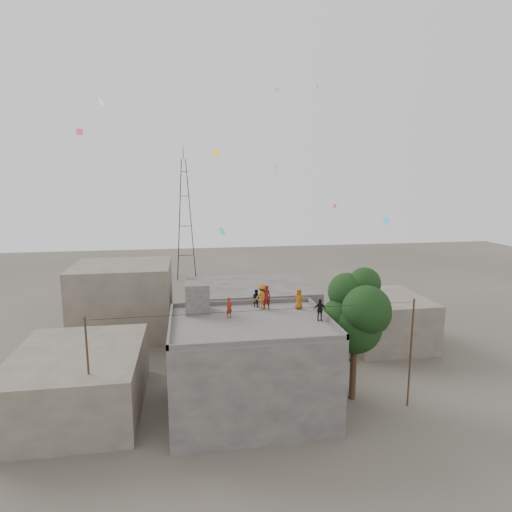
{
  "coord_description": "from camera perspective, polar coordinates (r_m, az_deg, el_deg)",
  "views": [
    {
      "loc": [
        -3.74,
        -25.49,
        14.83
      ],
      "look_at": [
        0.68,
        1.82,
        9.97
      ],
      "focal_mm": 30.0,
      "sensor_mm": 36.0,
      "label": 1
    }
  ],
  "objects": [
    {
      "name": "person_red_child",
      "position": [
        27.82,
        -3.58,
        -6.87
      ],
      "size": [
        0.59,
        0.57,
        1.35
      ],
      "primitive_type": "imported",
      "rotation": [
        0.0,
        0.0,
        0.7
      ],
      "color": "maroon",
      "rests_on": "main_building"
    },
    {
      "name": "transmission_tower",
      "position": [
        65.74,
        -9.43,
        4.81
      ],
      "size": [
        2.97,
        2.97,
        20.01
      ],
      "color": "black",
      "rests_on": "ground"
    },
    {
      "name": "kites",
      "position": [
        32.52,
        -2.79,
        12.41
      ],
      "size": [
        21.04,
        14.19,
        11.57
      ],
      "color": "orange",
      "rests_on": "ground"
    },
    {
      "name": "neighbor_west",
      "position": [
        31.19,
        -22.58,
        -15.12
      ],
      "size": [
        8.0,
        10.0,
        4.0
      ],
      "primitive_type": "cube",
      "color": "#5C5648",
      "rests_on": "ground"
    },
    {
      "name": "person_red_adult",
      "position": [
        29.56,
        1.37,
        -5.51
      ],
      "size": [
        0.62,
        0.41,
        1.68
      ],
      "primitive_type": "imported",
      "rotation": [
        0.0,
        0.0,
        3.15
      ],
      "color": "#61110F",
      "rests_on": "main_building"
    },
    {
      "name": "tree",
      "position": [
        29.66,
        13.35,
        -7.42
      ],
      "size": [
        4.9,
        4.6,
        9.1
      ],
      "color": "black",
      "rests_on": "ground"
    },
    {
      "name": "stair_head_box",
      "position": [
        29.14,
        -7.85,
        -5.51
      ],
      "size": [
        1.6,
        1.8,
        2.0
      ],
      "primitive_type": "cube",
      "color": "#44413F",
      "rests_on": "main_building"
    },
    {
      "name": "person_dark_adult",
      "position": [
        27.51,
        8.5,
        -7.12
      ],
      "size": [
        0.84,
        0.4,
        1.39
      ],
      "primitive_type": "imported",
      "rotation": [
        0.0,
        0.0,
        -0.07
      ],
      "color": "black",
      "rests_on": "main_building"
    },
    {
      "name": "ground",
      "position": [
        29.72,
        -0.79,
        -19.96
      ],
      "size": [
        140.0,
        140.0,
        0.0
      ],
      "primitive_type": "plane",
      "color": "#444038",
      "rests_on": "ground"
    },
    {
      "name": "person_orange_adult",
      "position": [
        29.56,
        0.8,
        -5.44
      ],
      "size": [
        1.27,
        0.95,
        1.75
      ],
      "primitive_type": "imported",
      "rotation": [
        0.0,
        0.0,
        -2.85
      ],
      "color": "#A05A12",
      "rests_on": "main_building"
    },
    {
      "name": "main_building",
      "position": [
        28.33,
        -0.8,
        -14.6
      ],
      "size": [
        10.0,
        8.0,
        6.1
      ],
      "color": "#44413F",
      "rests_on": "ground"
    },
    {
      "name": "parapet",
      "position": [
        27.15,
        -0.82,
        -8.45
      ],
      "size": [
        10.0,
        8.0,
        0.3
      ],
      "color": "#44413F",
      "rests_on": "main_building"
    },
    {
      "name": "person_dark_child",
      "position": [
        30.19,
        0.01,
        -5.61
      ],
      "size": [
        0.76,
        0.75,
        1.24
      ],
      "primitive_type": "imported",
      "rotation": [
        0.0,
        0.0,
        2.39
      ],
      "color": "black",
      "rests_on": "main_building"
    },
    {
      "name": "neighbor_east",
      "position": [
        41.64,
        16.69,
        -8.12
      ],
      "size": [
        7.0,
        8.0,
        4.4
      ],
      "primitive_type": "cube",
      "color": "#5C5648",
      "rests_on": "ground"
    },
    {
      "name": "neighbor_northwest",
      "position": [
        43.46,
        -17.23,
        -5.6
      ],
      "size": [
        9.0,
        8.0,
        7.0
      ],
      "primitive_type": "cube",
      "color": "#5C5648",
      "rests_on": "ground"
    },
    {
      "name": "neighbor_north",
      "position": [
        41.76,
        -0.9,
        -7.2
      ],
      "size": [
        12.0,
        9.0,
        5.0
      ],
      "primitive_type": "cube",
      "color": "#44413F",
      "rests_on": "ground"
    },
    {
      "name": "person_orange_child",
      "position": [
        29.74,
        5.73,
        -5.71
      ],
      "size": [
        0.8,
        0.65,
        1.43
      ],
      "primitive_type": "imported",
      "rotation": [
        0.0,
        0.0,
        -0.31
      ],
      "color": "#9F5412",
      "rests_on": "main_building"
    },
    {
      "name": "utility_line",
      "position": [
        26.95,
        0.68,
        -14.12
      ],
      "size": [
        20.12,
        0.62,
        7.4
      ],
      "color": "black",
      "rests_on": "ground"
    }
  ]
}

